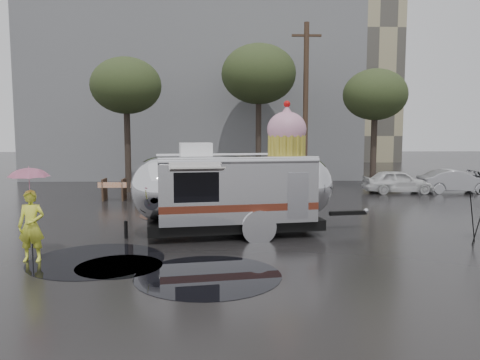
{
  "coord_description": "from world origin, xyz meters",
  "views": [
    {
      "loc": [
        -1.92,
        -11.65,
        3.22
      ],
      "look_at": [
        -1.45,
        2.72,
        1.69
      ],
      "focal_mm": 35.0,
      "sensor_mm": 36.0,
      "label": 1
    }
  ],
  "objects": [
    {
      "name": "tree_mid",
      "position": [
        0.0,
        15.0,
        6.34
      ],
      "size": [
        4.2,
        4.2,
        8.03
      ],
      "color": "#382D26",
      "rests_on": "ground"
    },
    {
      "name": "barricade_row",
      "position": [
        -5.55,
        9.96,
        0.52
      ],
      "size": [
        4.3,
        0.8,
        1.0
      ],
      "color": "#473323",
      "rests_on": "ground"
    },
    {
      "name": "umbrella_pink",
      "position": [
        -6.69,
        -0.19,
        1.95
      ],
      "size": [
        1.19,
        1.19,
        2.36
      ],
      "color": "pink",
      "rests_on": "ground"
    },
    {
      "name": "person_left",
      "position": [
        -6.69,
        -0.19,
        0.88
      ],
      "size": [
        0.64,
        0.44,
        1.77
      ],
      "primitive_type": "imported",
      "rotation": [
        0.0,
        0.0,
        -0.02
      ],
      "color": "#E7F13D",
      "rests_on": "ground"
    },
    {
      "name": "grey_building",
      "position": [
        -4.0,
        24.0,
        6.5
      ],
      "size": [
        22.0,
        12.0,
        13.0
      ],
      "primitive_type": "cube",
      "color": "slate",
      "rests_on": "ground"
    },
    {
      "name": "tree_right",
      "position": [
        6.0,
        13.0,
        5.06
      ],
      "size": [
        3.36,
        3.36,
        6.42
      ],
      "color": "#382D26",
      "rests_on": "ground"
    },
    {
      "name": "utility_pole",
      "position": [
        2.5,
        14.0,
        4.62
      ],
      "size": [
        1.6,
        0.28,
        9.0
      ],
      "color": "#473323",
      "rests_on": "ground"
    },
    {
      "name": "tree_left",
      "position": [
        -7.0,
        13.0,
        5.48
      ],
      "size": [
        3.64,
        3.64,
        6.95
      ],
      "color": "#382D26",
      "rests_on": "ground"
    },
    {
      "name": "airstream_trailer",
      "position": [
        -1.55,
        2.73,
        1.48
      ],
      "size": [
        7.78,
        3.73,
        4.23
      ],
      "rotation": [
        0.0,
        0.0,
        0.16
      ],
      "color": "silver",
      "rests_on": "ground"
    },
    {
      "name": "puddles",
      "position": [
        -3.83,
        0.74,
        0.0
      ],
      "size": [
        6.13,
        10.35,
        0.01
      ],
      "color": "black",
      "rests_on": "ground"
    },
    {
      "name": "ground",
      "position": [
        0.0,
        0.0,
        0.0
      ],
      "size": [
        120.0,
        120.0,
        0.0
      ],
      "primitive_type": "plane",
      "color": "black",
      "rests_on": "ground"
    }
  ]
}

